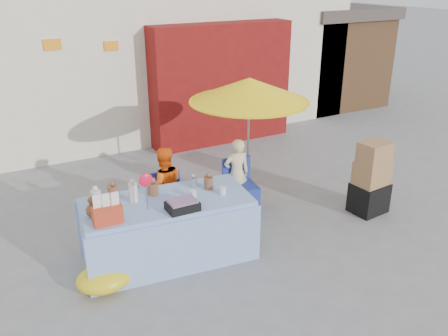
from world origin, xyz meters
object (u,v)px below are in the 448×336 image
chair_right (241,196)px  market_table (167,228)px  chair_left (169,213)px  vendor_orange (164,187)px  umbrella (249,90)px  vendor_beige (237,174)px  box_stack (371,180)px

chair_right → market_table: bearing=-147.4°
market_table → chair_left: (0.31, 0.71, -0.19)m
vendor_orange → umbrella: size_ratio=0.60×
chair_left → vendor_orange: bearing=99.1°
umbrella → vendor_orange: bearing=-174.5°
market_table → umbrella: (1.85, 0.99, 1.45)m
chair_right → umbrella: 1.69m
market_table → vendor_beige: bearing=35.0°
vendor_orange → box_stack: size_ratio=1.05×
vendor_beige → box_stack: bearing=155.0°
chair_left → chair_right: (1.25, 0.00, 0.00)m
chair_left → box_stack: box_stack is taller
market_table → chair_left: bearing=73.2°
chair_right → box_stack: 2.08m
umbrella → box_stack: (1.48, -1.32, -1.34)m
vendor_beige → market_table: bearing=36.6°
market_table → chair_right: bearing=31.0°
chair_left → umbrella: umbrella is taller
market_table → box_stack: 3.35m
market_table → vendor_orange: bearing=76.8°
vendor_beige → vendor_orange: bearing=8.2°
vendor_orange → box_stack: vendor_orange is taller
vendor_orange → vendor_beige: (1.25, 0.00, -0.04)m
chair_right → vendor_orange: size_ratio=0.67×
vendor_orange → umbrella: 2.00m
market_table → vendor_orange: size_ratio=1.86×
vendor_beige → umbrella: (0.30, 0.15, 1.30)m
vendor_orange → umbrella: bearing=-166.3°
chair_left → vendor_orange: (-0.00, 0.13, 0.37)m
umbrella → chair_left: bearing=-169.6°
chair_left → vendor_orange: 0.40m
market_table → umbrella: umbrella is taller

